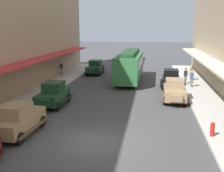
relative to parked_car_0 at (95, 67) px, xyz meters
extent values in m
plane|color=#424244|center=(4.54, -21.11, -0.94)|extent=(200.00, 200.00, 0.00)
cube|color=#193D23|center=(0.00, -0.03, -0.20)|extent=(1.75, 3.92, 0.80)
cube|color=#193D23|center=(0.00, 0.22, 0.55)|extent=(1.46, 1.72, 0.70)
cube|color=#8C9EA8|center=(0.00, 0.22, 0.55)|extent=(1.39, 1.68, 0.42)
cube|color=#193D23|center=(-0.03, -2.16, -0.15)|extent=(0.94, 0.37, 0.52)
cube|color=black|center=(0.95, -0.04, -0.52)|extent=(0.28, 3.51, 0.12)
cube|color=black|center=(-0.95, -0.02, -0.52)|extent=(0.28, 3.51, 0.12)
cylinder|color=black|center=(0.79, -1.41, -0.60)|extent=(0.23, 0.68, 0.68)
cylinder|color=black|center=(-0.82, -1.39, -0.60)|extent=(0.23, 0.68, 0.68)
cylinder|color=black|center=(0.82, 1.32, -0.60)|extent=(0.23, 0.68, 0.68)
cylinder|color=black|center=(-0.79, 1.34, -0.60)|extent=(0.23, 0.68, 0.68)
cube|color=#193D23|center=(-0.23, -14.81, -0.20)|extent=(1.75, 3.92, 0.80)
cube|color=#193D23|center=(-0.23, -14.56, 0.55)|extent=(1.46, 1.72, 0.70)
cube|color=#8C9EA8|center=(-0.23, -14.56, 0.55)|extent=(1.39, 1.69, 0.42)
cube|color=#193D23|center=(-0.20, -16.94, -0.15)|extent=(0.94, 0.37, 0.52)
cube|color=black|center=(0.72, -14.79, -0.52)|extent=(0.29, 3.51, 0.12)
cube|color=black|center=(-1.18, -14.82, -0.52)|extent=(0.29, 3.51, 0.12)
cylinder|color=black|center=(0.60, -16.16, -0.60)|extent=(0.23, 0.68, 0.68)
cylinder|color=black|center=(-1.02, -16.18, -0.60)|extent=(0.23, 0.68, 0.68)
cylinder|color=black|center=(0.56, -13.43, -0.60)|extent=(0.23, 0.68, 0.68)
cylinder|color=black|center=(-1.06, -13.45, -0.60)|extent=(0.23, 0.68, 0.68)
cube|color=#997F5B|center=(9.37, -12.06, -0.20)|extent=(1.75, 3.92, 0.80)
cube|color=#997F5B|center=(9.38, -11.81, 0.55)|extent=(1.46, 1.72, 0.70)
cube|color=#8C9EA8|center=(9.38, -11.81, 0.55)|extent=(1.39, 1.68, 0.42)
cube|color=#997F5B|center=(9.35, -14.19, -0.15)|extent=(0.94, 0.37, 0.52)
cube|color=#4C3F2D|center=(10.32, -12.07, -0.52)|extent=(0.28, 3.51, 0.12)
cube|color=#4C3F2D|center=(8.42, -12.05, -0.52)|extent=(0.28, 3.51, 0.12)
cylinder|color=black|center=(10.16, -13.44, -0.60)|extent=(0.23, 0.68, 0.68)
cylinder|color=black|center=(8.55, -13.42, -0.60)|extent=(0.23, 0.68, 0.68)
cylinder|color=black|center=(10.20, -10.71, -0.60)|extent=(0.23, 0.68, 0.68)
cylinder|color=black|center=(8.58, -10.69, -0.60)|extent=(0.23, 0.68, 0.68)
cube|color=#997F5B|center=(-0.12, -20.67, -0.20)|extent=(1.82, 3.95, 0.80)
cube|color=#997F5B|center=(-0.13, -20.92, 0.55)|extent=(1.49, 1.74, 0.70)
cube|color=#8C9EA8|center=(-0.13, -20.92, 0.55)|extent=(1.42, 1.71, 0.42)
cube|color=#997F5B|center=(-0.05, -18.54, -0.15)|extent=(0.95, 0.39, 0.52)
cube|color=#4C3F2D|center=(-1.07, -20.64, -0.52)|extent=(0.35, 3.52, 0.12)
cube|color=#4C3F2D|center=(0.83, -20.70, -0.52)|extent=(0.35, 3.52, 0.12)
cylinder|color=black|center=(-0.88, -19.28, -0.60)|extent=(0.24, 0.69, 0.68)
cylinder|color=black|center=(0.73, -19.33, -0.60)|extent=(0.24, 0.69, 0.68)
cylinder|color=black|center=(0.64, -22.06, -0.60)|extent=(0.24, 0.69, 0.68)
cube|color=black|center=(9.40, -6.81, -0.20)|extent=(1.84, 3.96, 0.80)
cube|color=black|center=(9.41, -6.56, 0.55)|extent=(1.50, 1.75, 0.70)
cube|color=#8C9EA8|center=(9.41, -6.56, 0.55)|extent=(1.43, 1.71, 0.42)
cube|color=black|center=(9.33, -8.93, -0.15)|extent=(0.95, 0.39, 0.52)
cube|color=black|center=(10.35, -6.84, -0.52)|extent=(0.36, 3.52, 0.12)
cube|color=black|center=(8.45, -6.77, -0.52)|extent=(0.36, 3.52, 0.12)
cylinder|color=black|center=(10.16, -8.20, -0.60)|extent=(0.24, 0.69, 0.68)
cylinder|color=black|center=(8.55, -8.14, -0.60)|extent=(0.24, 0.69, 0.68)
cylinder|color=black|center=(10.26, -5.47, -0.60)|extent=(0.24, 0.69, 0.68)
cylinder|color=black|center=(8.64, -5.41, -0.60)|extent=(0.24, 0.69, 0.68)
cube|color=#33723F|center=(4.92, -4.07, 0.81)|extent=(2.68, 9.65, 2.70)
cube|color=#1C3F23|center=(4.92, -4.07, 2.34)|extent=(1.66, 8.67, 0.36)
cube|color=#8C9EA8|center=(4.92, -4.07, 1.28)|extent=(2.69, 8.88, 0.95)
cube|color=black|center=(4.87, -6.95, -0.74)|extent=(2.02, 1.24, 0.40)
cube|color=black|center=(4.98, -1.19, -0.74)|extent=(2.02, 1.24, 0.40)
cylinder|color=#B21E19|center=(10.89, -19.72, -0.44)|extent=(0.24, 0.24, 0.70)
sphere|color=#B21E19|center=(10.89, -19.72, -0.07)|extent=(0.20, 0.20, 0.20)
cylinder|color=#4C4238|center=(11.94, -3.25, -0.37)|extent=(0.24, 0.24, 0.85)
cube|color=#8C6647|center=(11.94, -3.25, 0.34)|extent=(0.36, 0.22, 0.56)
sphere|color=brown|center=(11.94, -3.25, 0.74)|extent=(0.22, 0.22, 0.22)
cylinder|color=slate|center=(-3.89, -2.19, -0.37)|extent=(0.24, 0.24, 0.85)
cube|color=#26262D|center=(-3.89, -2.19, 0.34)|extent=(0.36, 0.22, 0.56)
sphere|color=tan|center=(-3.89, -2.19, 0.74)|extent=(0.22, 0.22, 0.22)
cylinder|color=black|center=(-3.89, -2.19, 0.86)|extent=(0.28, 0.28, 0.04)
cylinder|color=slate|center=(11.46, -6.90, -0.37)|extent=(0.24, 0.24, 0.85)
cube|color=#3F598C|center=(11.46, -6.90, 0.34)|extent=(0.36, 0.22, 0.56)
sphere|color=beige|center=(11.46, -6.90, 0.74)|extent=(0.22, 0.22, 0.22)
cylinder|color=slate|center=(11.02, -5.42, -0.37)|extent=(0.24, 0.24, 0.85)
cube|color=#26262D|center=(11.02, -5.42, 0.34)|extent=(0.36, 0.22, 0.56)
sphere|color=beige|center=(11.02, -5.42, 0.74)|extent=(0.22, 0.22, 0.22)
cylinder|color=black|center=(11.02, -5.42, 0.86)|extent=(0.28, 0.28, 0.04)
camera|label=1|loc=(7.47, -34.44, 5.16)|focal=43.03mm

